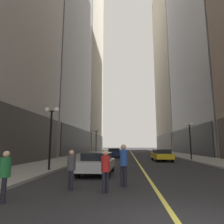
{
  "coord_description": "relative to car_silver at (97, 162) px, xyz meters",
  "views": [
    {
      "loc": [
        -1.18,
        -4.37,
        1.8
      ],
      "look_at": [
        -3.5,
        27.72,
        7.2
      ],
      "focal_mm": 31.58,
      "sensor_mm": 36.0,
      "label": 1
    }
  ],
  "objects": [
    {
      "name": "sidewalk_left",
      "position": [
        -5.21,
        26.71,
        -0.64
      ],
      "size": [
        4.5,
        78.0,
        0.15
      ],
      "primitive_type": "cube",
      "color": "gray",
      "rests_on": "ground"
    },
    {
      "name": "pedestrian_with_orange_bag",
      "position": [
        -0.42,
        -4.42,
        0.21
      ],
      "size": [
        0.48,
        0.48,
        1.6
      ],
      "color": "black",
      "rests_on": "ground"
    },
    {
      "name": "pedestrian_in_green_parka",
      "position": [
        -2.06,
        -6.35,
        0.22
      ],
      "size": [
        0.48,
        0.48,
        1.61
      ],
      "color": "black",
      "rests_on": "ground"
    },
    {
      "name": "pedestrian_in_blue_hoodie",
      "position": [
        1.72,
        -3.61,
        0.36
      ],
      "size": [
        0.42,
        0.42,
        1.83
      ],
      "color": "black",
      "rests_on": "ground"
    },
    {
      "name": "ground_plane",
      "position": [
        3.04,
        26.71,
        -0.72
      ],
      "size": [
        200.0,
        200.0,
        0.0
      ],
      "primitive_type": "plane",
      "color": "#262628"
    },
    {
      "name": "car_navy",
      "position": [
        -0.01,
        17.64,
        0.0
      ],
      "size": [
        1.99,
        4.26,
        1.32
      ],
      "color": "#141E4C",
      "rests_on": "ground"
    },
    {
      "name": "lane_centre_stripe",
      "position": [
        3.04,
        26.71,
        -0.71
      ],
      "size": [
        0.16,
        70.0,
        0.01
      ],
      "primitive_type": "cube",
      "color": "#E5D64C",
      "rests_on": "ground"
    },
    {
      "name": "building_left_far",
      "position": [
        -12.49,
        51.71,
        42.0
      ],
      "size": [
        10.24,
        26.0,
        85.67
      ],
      "color": "#B7AD99",
      "rests_on": "ground"
    },
    {
      "name": "car_silver",
      "position": [
        0.0,
        0.0,
        0.0
      ],
      "size": [
        2.0,
        4.18,
        1.32
      ],
      "color": "#B7B7BC",
      "rests_on": "ground"
    },
    {
      "name": "sidewalk_right",
      "position": [
        11.29,
        26.71,
        -0.64
      ],
      "size": [
        4.5,
        78.0,
        0.15
      ],
      "primitive_type": "cube",
      "color": "gray",
      "rests_on": "ground"
    },
    {
      "name": "street_lamp_left_far",
      "position": [
        -3.36,
        21.41,
        2.54
      ],
      "size": [
        1.06,
        0.36,
        4.43
      ],
      "color": "black",
      "rests_on": "ground"
    },
    {
      "name": "pedestrian_in_red_jacket",
      "position": [
        1.03,
        -4.8,
        0.21
      ],
      "size": [
        0.48,
        0.48,
        1.6
      ],
      "color": "black",
      "rests_on": "ground"
    },
    {
      "name": "street_lamp_left_near",
      "position": [
        -3.36,
        0.66,
        2.54
      ],
      "size": [
        1.06,
        0.36,
        4.43
      ],
      "color": "black",
      "rests_on": "ground"
    },
    {
      "name": "building_right_far",
      "position": [
        18.61,
        51.71,
        29.89
      ],
      "size": [
        10.33,
        26.0,
        61.43
      ],
      "color": "#B7AD99",
      "rests_on": "ground"
    },
    {
      "name": "car_yellow",
      "position": [
        5.83,
        10.6,
        0.0
      ],
      "size": [
        2.01,
        4.36,
        1.32
      ],
      "color": "yellow",
      "rests_on": "ground"
    },
    {
      "name": "street_lamp_right_mid",
      "position": [
        9.44,
        11.56,
        2.54
      ],
      "size": [
        1.06,
        0.36,
        4.43
      ],
      "color": "black",
      "rests_on": "ground"
    }
  ]
}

